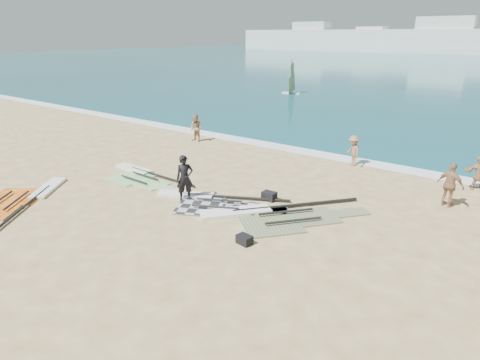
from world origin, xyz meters
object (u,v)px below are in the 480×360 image
Objects in this scene: rig_green at (140,176)px; beachgoer_mid at (353,151)px; rig_orange at (272,215)px; person_wetsuit at (185,178)px; beachgoer_left at (196,128)px; gear_bag_near at (269,196)px; gear_bag_far at (244,240)px; rig_grey at (209,201)px; rig_red at (25,198)px; beachgoer_back at (450,185)px.

rig_green is 10.94m from beachgoer_mid.
rig_orange is 2.82× the size of person_wetsuit.
beachgoer_left is 10.07m from beachgoer_mid.
person_wetsuit reaches higher than rig_orange.
beachgoer_left is (-8.97, 5.48, 0.69)m from gear_bag_near.
beachgoer_mid reaches higher than gear_bag_far.
gear_bag_far is (7.96, -2.43, 0.10)m from rig_green.
rig_grey and rig_red have the same top height.
gear_bag_far is at bearing -15.71° from rig_green.
rig_orange is 2.43m from gear_bag_far.
person_wetsuit is 9.43m from beachgoer_mid.
rig_red is at bearing -172.58° from rig_grey.
gear_bag_near is 0.29× the size of person_wetsuit.
rig_red is at bearing 157.40° from rig_orange.
rig_grey is 1.36m from person_wetsuit.
rig_orange is at bearing 80.74° from rig_red.
gear_bag_far is at bearing -130.43° from rig_orange.
beachgoer_left is 1.07× the size of beachgoer_mid.
beachgoer_mid reaches higher than rig_grey.
gear_bag_near is at bearing 14.88° from rig_grey.
rig_green is at bearing 148.07° from rig_grey.
beachgoer_mid is (-0.28, 10.18, 0.66)m from gear_bag_far.
rig_red is 3.18× the size of beachgoer_left.
beachgoer_mid is at bearing 43.91° from rig_grey.
rig_orange is at bearing -49.35° from beachgoer_mid.
beachgoer_back reaches higher than beachgoer_left.
gear_bag_far is (3.22, -1.97, 0.10)m from rig_grey.
rig_orange is 10.43m from rig_red.
gear_bag_far is at bearing -39.94° from beachgoer_left.
gear_bag_far is at bearing -46.96° from beachgoer_mid.
rig_grey is 10.08m from beachgoer_left.
person_wetsuit is (-2.83, -2.05, 0.79)m from gear_bag_near.
gear_bag_near is 0.31× the size of beachgoer_back.
beachgoer_back is (5.10, -2.86, 0.10)m from beachgoer_mid.
beachgoer_left is at bearing 138.46° from gear_bag_far.
person_wetsuit reaches higher than gear_bag_near.
gear_bag_near is 3.87m from gear_bag_far.
gear_bag_near is at bearing -15.32° from person_wetsuit.
rig_red is 9.96m from gear_bag_far.
beachgoer_left is at bearing 96.15° from rig_orange.
beachgoer_back is at bearing 87.36° from rig_red.
beachgoer_mid is (7.68, 7.75, 0.76)m from rig_green.
gear_bag_far is 0.31× the size of beachgoer_mid.
beachgoer_back is at bearing 7.27° from rig_grey.
beachgoer_left is at bearing -132.44° from beachgoer_mid.
rig_green is at bearing 116.24° from person_wetsuit.
person_wetsuit is 1.06× the size of beachgoer_back.
rig_green is 2.79× the size of person_wetsuit.
gear_bag_near is at bearing 50.86° from beachgoer_back.
person_wetsuit reaches higher than gear_bag_far.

